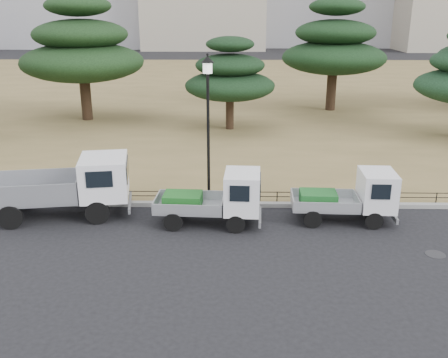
{
  "coord_description": "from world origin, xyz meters",
  "views": [
    {
      "loc": [
        0.3,
        -14.93,
        7.08
      ],
      "look_at": [
        0.0,
        2.0,
        1.3
      ],
      "focal_mm": 40.0,
      "sensor_mm": 36.0,
      "label": 1
    }
  ],
  "objects_px": {
    "tarp_pile": "(4,188)",
    "truck_kei_front": "(216,198)",
    "truck_kei_rear": "(351,196)",
    "street_lamp": "(208,106)",
    "truck_large": "(67,184)"
  },
  "relations": [
    {
      "from": "truck_large",
      "to": "truck_kei_rear",
      "type": "xyz_separation_m",
      "value": [
        9.99,
        -0.29,
        -0.28
      ]
    },
    {
      "from": "truck_kei_front",
      "to": "street_lamp",
      "type": "xyz_separation_m",
      "value": [
        -0.36,
        1.91,
        2.85
      ]
    },
    {
      "from": "street_lamp",
      "to": "tarp_pile",
      "type": "relative_size",
      "value": 3.44
    },
    {
      "from": "truck_large",
      "to": "truck_kei_front",
      "type": "relative_size",
      "value": 1.41
    },
    {
      "from": "truck_kei_rear",
      "to": "tarp_pile",
      "type": "height_order",
      "value": "truck_kei_rear"
    },
    {
      "from": "tarp_pile",
      "to": "truck_kei_front",
      "type": "bearing_deg",
      "value": -14.45
    },
    {
      "from": "truck_large",
      "to": "tarp_pile",
      "type": "height_order",
      "value": "truck_large"
    },
    {
      "from": "truck_large",
      "to": "tarp_pile",
      "type": "relative_size",
      "value": 3.28
    },
    {
      "from": "truck_kei_front",
      "to": "truck_kei_rear",
      "type": "height_order",
      "value": "truck_kei_front"
    },
    {
      "from": "truck_kei_rear",
      "to": "street_lamp",
      "type": "xyz_separation_m",
      "value": [
        -5.03,
        1.56,
        2.88
      ]
    },
    {
      "from": "truck_kei_front",
      "to": "truck_kei_rear",
      "type": "relative_size",
      "value": 1.03
    },
    {
      "from": "truck_kei_rear",
      "to": "tarp_pile",
      "type": "xyz_separation_m",
      "value": [
        -13.03,
        1.81,
        -0.42
      ]
    },
    {
      "from": "truck_large",
      "to": "tarp_pile",
      "type": "xyz_separation_m",
      "value": [
        -3.04,
        1.52,
        -0.69
      ]
    },
    {
      "from": "truck_large",
      "to": "street_lamp",
      "type": "distance_m",
      "value": 5.75
    },
    {
      "from": "truck_kei_front",
      "to": "tarp_pile",
      "type": "relative_size",
      "value": 2.33
    }
  ]
}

